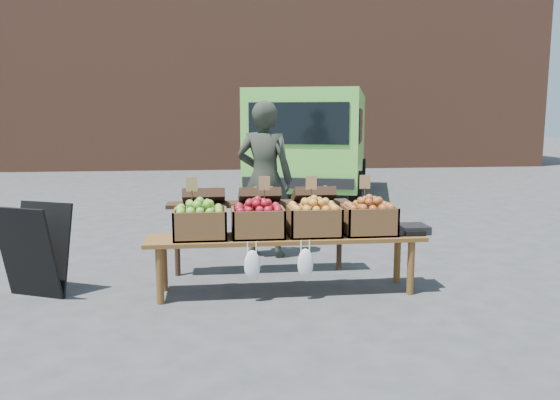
{
  "coord_description": "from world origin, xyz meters",
  "views": [
    {
      "loc": [
        0.4,
        -5.21,
        1.71
      ],
      "look_at": [
        1.07,
        0.45,
        0.85
      ],
      "focal_mm": 35.0,
      "sensor_mm": 36.0,
      "label": 1
    }
  ],
  "objects": [
    {
      "name": "display_bench",
      "position": [
        1.07,
        -0.05,
        0.28
      ],
      "size": [
        2.7,
        0.56,
        0.57
      ],
      "primitive_type": null,
      "color": "brown",
      "rests_on": "ground"
    },
    {
      "name": "back_table",
      "position": [
        0.87,
        0.67,
        0.52
      ],
      "size": [
        2.1,
        0.44,
        1.04
      ],
      "primitive_type": null,
      "color": "#321F14",
      "rests_on": "ground"
    },
    {
      "name": "brick_building",
      "position": [
        0.0,
        15.0,
        5.0
      ],
      "size": [
        24.0,
        4.0,
        10.0
      ],
      "primitive_type": "cube",
      "color": "brown",
      "rests_on": "ground"
    },
    {
      "name": "crate_green_apples",
      "position": [
        1.89,
        -0.05,
        0.71
      ],
      "size": [
        0.5,
        0.4,
        0.28
      ],
      "primitive_type": null,
      "color": "#A9642F",
      "rests_on": "display_bench"
    },
    {
      "name": "crate_red_apples",
      "position": [
        1.34,
        -0.05,
        0.71
      ],
      "size": [
        0.5,
        0.4,
        0.28
      ],
      "primitive_type": null,
      "color": "gold",
      "rests_on": "display_bench"
    },
    {
      "name": "vendor",
      "position": [
        1.0,
        1.43,
        0.96
      ],
      "size": [
        0.82,
        0.68,
        1.92
      ],
      "primitive_type": "imported",
      "rotation": [
        0.0,
        0.0,
        2.77
      ],
      "color": "#2B3026",
      "rests_on": "ground"
    },
    {
      "name": "weighing_scale",
      "position": [
        2.32,
        -0.05,
        0.61
      ],
      "size": [
        0.34,
        0.3,
        0.08
      ],
      "primitive_type": "cube",
      "color": "black",
      "rests_on": "display_bench"
    },
    {
      "name": "crate_golden_apples",
      "position": [
        0.24,
        -0.05,
        0.71
      ],
      "size": [
        0.5,
        0.4,
        0.28
      ],
      "primitive_type": null,
      "color": "#4D921B",
      "rests_on": "display_bench"
    },
    {
      "name": "delivery_van",
      "position": [
        2.52,
        6.55,
        1.12
      ],
      "size": [
        3.64,
        5.46,
        2.24
      ],
      "primitive_type": null,
      "rotation": [
        0.0,
        0.0,
        -0.29
      ],
      "color": "#72E14E",
      "rests_on": "ground"
    },
    {
      "name": "chalkboard_sign",
      "position": [
        -1.34,
        0.12,
        0.46
      ],
      "size": [
        0.68,
        0.55,
        0.91
      ],
      "primitive_type": null,
      "rotation": [
        0.0,
        0.0,
        -0.43
      ],
      "color": "black",
      "rests_on": "ground"
    },
    {
      "name": "crate_russet_pears",
      "position": [
        0.79,
        -0.05,
        0.71
      ],
      "size": [
        0.5,
        0.4,
        0.28
      ],
      "primitive_type": null,
      "color": "maroon",
      "rests_on": "display_bench"
    },
    {
      "name": "ground",
      "position": [
        0.0,
        0.0,
        0.0
      ],
      "size": [
        80.0,
        80.0,
        0.0
      ],
      "primitive_type": "plane",
      "color": "#3E3E40"
    }
  ]
}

